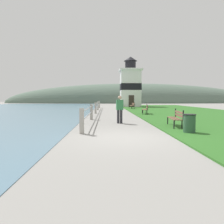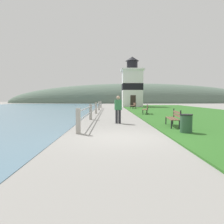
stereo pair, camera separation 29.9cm
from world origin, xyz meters
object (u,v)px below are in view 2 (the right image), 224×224
Objects in this scene: lighthouse at (132,85)px; trash_bin at (186,124)px; park_bench_near at (174,117)px; park_bench_midway at (146,109)px; person_strolling at (118,108)px; park_bench_far at (134,105)px.

lighthouse reaches higher than trash_bin.
trash_bin is at bearing 94.36° from park_bench_near.
lighthouse is at bearing -83.85° from park_bench_midway.
person_strolling is 1.97× the size of trash_bin.
park_bench_midway is (0.04, 8.92, 0.00)m from park_bench_near.
park_bench_near reaches higher than trash_bin.
person_strolling is at bearing 124.96° from trash_bin.
trash_bin is (-0.07, -1.99, -0.12)m from park_bench_near.
person_strolling is (-3.41, -25.08, -2.82)m from lighthouse.
park_bench_near is 19.09m from park_bench_far.
park_bench_midway is at bearing -31.79° from person_strolling.
park_bench_far is at bearing -19.14° from person_strolling.
park_bench_far reaches higher than trash_bin.
park_bench_near is 27.18m from lighthouse.
park_bench_midway is 7.58m from person_strolling.
person_strolling is (-2.83, -17.18, 0.36)m from park_bench_far.
park_bench_far is 8.54m from lighthouse.
park_bench_midway is at bearing 85.46° from park_bench_far.
lighthouse is 25.47m from person_strolling.
park_bench_far is 2.07× the size of trash_bin.
park_bench_midway is 1.20× the size of person_strolling.
trash_bin is at bearing 85.14° from park_bench_far.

